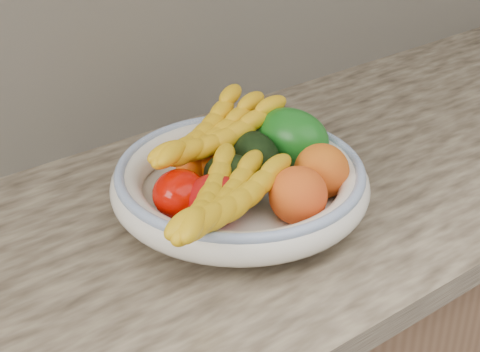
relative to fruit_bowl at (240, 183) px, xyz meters
name	(u,v)px	position (x,y,z in m)	size (l,w,h in m)	color
fruit_bowl	(240,183)	(0.00, 0.00, 0.00)	(0.39, 0.39, 0.08)	white
clementine_back_left	(191,166)	(-0.03, 0.08, 0.01)	(0.05, 0.05, 0.05)	#F25705
clementine_back_right	(208,151)	(0.01, 0.10, 0.01)	(0.05, 0.05, 0.04)	#EC4F04
clementine_back_mid	(216,165)	(0.00, 0.06, 0.01)	(0.05, 0.05, 0.05)	#E86104
clementine_extra	(211,165)	(-0.01, 0.06, 0.01)	(0.05, 0.05, 0.04)	#F26005
tomato_left	(180,194)	(-0.10, 0.01, 0.01)	(0.08, 0.08, 0.07)	#C60900
tomato_near_left	(215,200)	(-0.07, -0.04, 0.01)	(0.08, 0.08, 0.07)	#AC0C0D
avocado_center	(234,177)	(-0.01, 0.00, 0.02)	(0.07, 0.10, 0.07)	black
avocado_right	(254,157)	(0.05, 0.03, 0.02)	(0.07, 0.11, 0.07)	black
green_mango	(291,137)	(0.12, 0.03, 0.03)	(0.08, 0.13, 0.09)	#105913
peach_front	(298,195)	(0.03, -0.10, 0.02)	(0.08, 0.08, 0.08)	orange
peach_right	(321,171)	(0.10, -0.07, 0.02)	(0.08, 0.08, 0.08)	orange
banana_bunch_back	(213,140)	(0.00, 0.08, 0.04)	(0.30, 0.11, 0.09)	yellow
banana_bunch_front	(222,205)	(-0.09, -0.08, 0.03)	(0.30, 0.12, 0.08)	yellow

